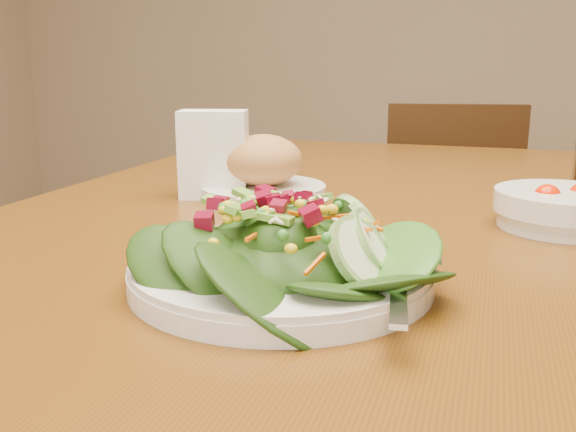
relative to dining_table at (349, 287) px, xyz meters
name	(u,v)px	position (x,y,z in m)	size (l,w,h in m)	color
dining_table	(349,287)	(0.00, 0.00, 0.00)	(0.90, 1.40, 0.75)	#5E320B
chair_far	(445,235)	(0.05, 1.09, -0.21)	(0.45, 0.45, 0.83)	black
salad_plate	(291,254)	(0.01, -0.28, 0.13)	(0.27, 0.26, 0.08)	silver
bread_plate	(263,172)	(-0.14, 0.05, 0.14)	(0.18, 0.18, 0.09)	silver
tomato_bowl	(563,209)	(0.25, 0.00, 0.12)	(0.16, 0.16, 0.05)	silver
napkin_holder	(214,152)	(-0.20, 0.03, 0.17)	(0.10, 0.07, 0.12)	white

